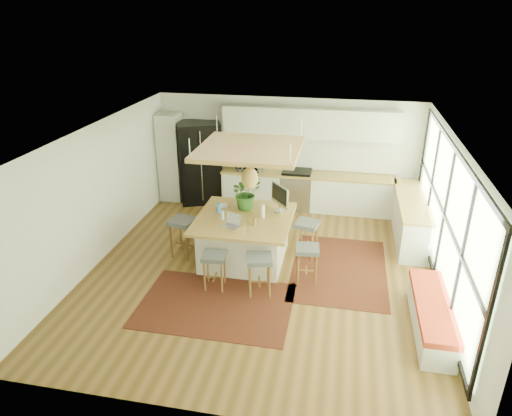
% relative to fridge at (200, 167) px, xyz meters
% --- Properties ---
extents(floor, '(7.00, 7.00, 0.00)m').
position_rel_fridge_xyz_m(floor, '(2.18, -3.18, -0.93)').
color(floor, '#563B18').
rests_on(floor, ground).
extents(ceiling, '(7.00, 7.00, 0.00)m').
position_rel_fridge_xyz_m(ceiling, '(2.18, -3.18, 1.78)').
color(ceiling, white).
rests_on(ceiling, ground).
extents(wall_back, '(6.50, 0.00, 6.50)m').
position_rel_fridge_xyz_m(wall_back, '(2.18, 0.32, 0.42)').
color(wall_back, silver).
rests_on(wall_back, ground).
extents(wall_front, '(6.50, 0.00, 6.50)m').
position_rel_fridge_xyz_m(wall_front, '(2.18, -6.68, 0.42)').
color(wall_front, silver).
rests_on(wall_front, ground).
extents(wall_left, '(0.00, 7.00, 7.00)m').
position_rel_fridge_xyz_m(wall_left, '(-1.07, -3.18, 0.42)').
color(wall_left, silver).
rests_on(wall_left, ground).
extents(wall_right, '(0.00, 7.00, 7.00)m').
position_rel_fridge_xyz_m(wall_right, '(5.43, -3.18, 0.42)').
color(wall_right, silver).
rests_on(wall_right, ground).
extents(window_wall, '(0.10, 6.20, 2.60)m').
position_rel_fridge_xyz_m(window_wall, '(5.40, -3.18, 0.47)').
color(window_wall, black).
rests_on(window_wall, wall_right).
extents(pantry, '(0.55, 0.60, 2.25)m').
position_rel_fridge_xyz_m(pantry, '(-0.77, 0.00, 0.20)').
color(pantry, silver).
rests_on(pantry, floor).
extents(back_counter_base, '(4.20, 0.60, 0.88)m').
position_rel_fridge_xyz_m(back_counter_base, '(2.73, 0.00, -0.49)').
color(back_counter_base, silver).
rests_on(back_counter_base, floor).
extents(back_counter_top, '(4.24, 0.64, 0.05)m').
position_rel_fridge_xyz_m(back_counter_top, '(2.73, 0.00, -0.03)').
color(back_counter_top, olive).
rests_on(back_counter_top, back_counter_base).
extents(backsplash, '(4.20, 0.02, 0.80)m').
position_rel_fridge_xyz_m(backsplash, '(2.73, 0.30, 0.43)').
color(backsplash, white).
rests_on(backsplash, wall_back).
extents(upper_cabinets, '(4.20, 0.34, 0.70)m').
position_rel_fridge_xyz_m(upper_cabinets, '(2.73, 0.14, 1.22)').
color(upper_cabinets, silver).
rests_on(upper_cabinets, wall_back).
extents(range, '(0.76, 0.62, 1.00)m').
position_rel_fridge_xyz_m(range, '(2.48, 0.00, -0.43)').
color(range, '#A5A5AA').
rests_on(range, floor).
extents(right_counter_base, '(0.60, 2.50, 0.88)m').
position_rel_fridge_xyz_m(right_counter_base, '(5.11, -1.18, -0.49)').
color(right_counter_base, silver).
rests_on(right_counter_base, floor).
extents(right_counter_top, '(0.64, 2.54, 0.05)m').
position_rel_fridge_xyz_m(right_counter_top, '(5.11, -1.18, -0.03)').
color(right_counter_top, olive).
rests_on(right_counter_top, right_counter_base).
extents(window_bench, '(0.52, 2.00, 0.50)m').
position_rel_fridge_xyz_m(window_bench, '(5.13, -4.38, -0.68)').
color(window_bench, silver).
rests_on(window_bench, floor).
extents(ceiling_panel, '(1.86, 1.86, 0.80)m').
position_rel_fridge_xyz_m(ceiling_panel, '(1.88, -2.78, 1.12)').
color(ceiling_panel, olive).
rests_on(ceiling_panel, ceiling).
extents(rug_near, '(2.60, 1.80, 0.01)m').
position_rel_fridge_xyz_m(rug_near, '(1.62, -4.43, -0.92)').
color(rug_near, black).
rests_on(rug_near, floor).
extents(rug_right, '(1.80, 2.60, 0.01)m').
position_rel_fridge_xyz_m(rug_right, '(3.66, -2.82, -0.92)').
color(rug_right, black).
rests_on(rug_right, floor).
extents(fridge, '(1.26, 1.13, 2.07)m').
position_rel_fridge_xyz_m(fridge, '(0.00, 0.00, 0.00)').
color(fridge, black).
rests_on(fridge, floor).
extents(island, '(1.85, 1.85, 0.93)m').
position_rel_fridge_xyz_m(island, '(1.77, -2.79, -0.46)').
color(island, olive).
rests_on(island, floor).
extents(stool_near_left, '(0.44, 0.44, 0.69)m').
position_rel_fridge_xyz_m(stool_near_left, '(1.46, -3.90, -0.57)').
color(stool_near_left, '#43474B').
rests_on(stool_near_left, floor).
extents(stool_near_right, '(0.53, 0.53, 0.74)m').
position_rel_fridge_xyz_m(stool_near_right, '(2.28, -3.91, -0.57)').
color(stool_near_right, '#43474B').
rests_on(stool_near_right, floor).
extents(stool_right_front, '(0.46, 0.46, 0.71)m').
position_rel_fridge_xyz_m(stool_right_front, '(3.07, -3.36, -0.57)').
color(stool_right_front, '#43474B').
rests_on(stool_right_front, floor).
extents(stool_right_back, '(0.53, 0.53, 0.76)m').
position_rel_fridge_xyz_m(stool_right_back, '(2.96, -2.40, -0.57)').
color(stool_right_back, '#43474B').
rests_on(stool_right_back, floor).
extents(stool_left_side, '(0.56, 0.56, 0.80)m').
position_rel_fridge_xyz_m(stool_left_side, '(0.51, -2.85, -0.57)').
color(stool_left_side, '#43474B').
rests_on(stool_left_side, floor).
extents(laptop, '(0.42, 0.43, 0.24)m').
position_rel_fridge_xyz_m(laptop, '(1.60, -3.23, 0.12)').
color(laptop, '#A5A5AA').
rests_on(laptop, island).
extents(monitor, '(0.55, 0.61, 0.56)m').
position_rel_fridge_xyz_m(monitor, '(2.40, -2.37, 0.26)').
color(monitor, '#A5A5AA').
rests_on(monitor, island).
extents(microwave, '(0.61, 0.35, 0.41)m').
position_rel_fridge_xyz_m(microwave, '(1.30, -0.04, 0.20)').
color(microwave, '#A5A5AA').
rests_on(microwave, back_counter_top).
extents(island_plant, '(0.90, 0.91, 0.53)m').
position_rel_fridge_xyz_m(island_plant, '(1.71, -2.35, 0.27)').
color(island_plant, '#1E4C19').
rests_on(island_plant, island).
extents(island_bowl, '(0.30, 0.30, 0.06)m').
position_rel_fridge_xyz_m(island_bowl, '(1.22, -2.43, 0.03)').
color(island_bowl, silver).
rests_on(island_bowl, island).
extents(island_bottle_0, '(0.07, 0.07, 0.19)m').
position_rel_fridge_xyz_m(island_bottle_0, '(1.22, -2.69, 0.10)').
color(island_bottle_0, '#3689DA').
rests_on(island_bottle_0, island).
extents(island_bottle_1, '(0.07, 0.07, 0.19)m').
position_rel_fridge_xyz_m(island_bottle_1, '(1.37, -2.94, 0.10)').
color(island_bottle_1, silver).
rests_on(island_bottle_1, island).
extents(island_bottle_2, '(0.07, 0.07, 0.19)m').
position_rel_fridge_xyz_m(island_bottle_2, '(2.02, -3.09, 0.10)').
color(island_bottle_2, olive).
rests_on(island_bottle_2, island).
extents(island_bottle_3, '(0.07, 0.07, 0.19)m').
position_rel_fridge_xyz_m(island_bottle_3, '(2.12, -2.74, 0.10)').
color(island_bottle_3, silver).
rests_on(island_bottle_3, island).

